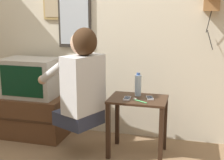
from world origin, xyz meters
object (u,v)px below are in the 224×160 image
object	(u,v)px
person	(81,80)
framed_picture	(56,2)
television	(31,78)
cell_phone_spare	(150,98)
water_bottle	(138,85)
toothbrush	(139,101)
wall_mirror	(74,14)
cell_phone_held	(127,98)

from	to	relation	value
person	framed_picture	size ratio (longest dim) A/B	2.41
television	person	bearing A→B (deg)	-24.11
person	cell_phone_spare	xyz separation A→B (m)	(0.62, 0.18, -0.18)
water_bottle	toothbrush	world-z (taller)	water_bottle
cell_phone_spare	television	bearing A→B (deg)	158.61
wall_mirror	cell_phone_held	world-z (taller)	wall_mirror
person	framed_picture	bearing A→B (deg)	64.96
cell_phone_spare	toothbrush	size ratio (longest dim) A/B	0.97
person	water_bottle	world-z (taller)	person
wall_mirror	toothbrush	bearing A→B (deg)	-32.82
framed_picture	cell_phone_spare	xyz separation A→B (m)	(1.14, -0.42, -0.91)
framed_picture	television	bearing A→B (deg)	-126.37
water_bottle	wall_mirror	bearing A→B (deg)	156.25
toothbrush	wall_mirror	bearing A→B (deg)	87.89
person	toothbrush	world-z (taller)	person
wall_mirror	water_bottle	distance (m)	1.09
television	cell_phone_spare	bearing A→B (deg)	-5.96
television	cell_phone_held	bearing A→B (deg)	-10.46
television	cell_phone_spare	size ratio (longest dim) A/B	4.39
person	television	size ratio (longest dim) A/B	1.58
television	wall_mirror	xyz separation A→B (m)	(0.43, 0.28, 0.68)
toothbrush	cell_phone_held	bearing A→B (deg)	97.78
cell_phone_spare	framed_picture	bearing A→B (deg)	144.33
person	television	bearing A→B (deg)	90.31
wall_mirror	water_bottle	world-z (taller)	wall_mirror
framed_picture	cell_phone_held	xyz separation A→B (m)	(0.93, -0.49, -0.91)
person	television	xyz separation A→B (m)	(-0.72, 0.32, -0.09)
wall_mirror	cell_phone_spare	xyz separation A→B (m)	(0.92, -0.42, -0.77)
wall_mirror	toothbrush	size ratio (longest dim) A/B	5.21
wall_mirror	cell_phone_held	bearing A→B (deg)	-34.39
television	framed_picture	bearing A→B (deg)	53.63
toothbrush	framed_picture	bearing A→B (deg)	93.56
cell_phone_held	water_bottle	distance (m)	0.19
wall_mirror	person	bearing A→B (deg)	-63.95
television	wall_mirror	size ratio (longest dim) A/B	0.81
toothbrush	television	bearing A→B (deg)	108.93
person	television	world-z (taller)	person
framed_picture	cell_phone_spare	size ratio (longest dim) A/B	2.88
cell_phone_spare	person	bearing A→B (deg)	-179.18
television	toothbrush	world-z (taller)	television
water_bottle	toothbrush	bearing A→B (deg)	-75.80
television	framed_picture	world-z (taller)	framed_picture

